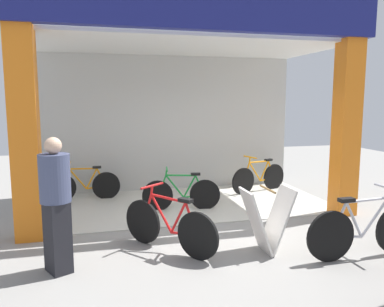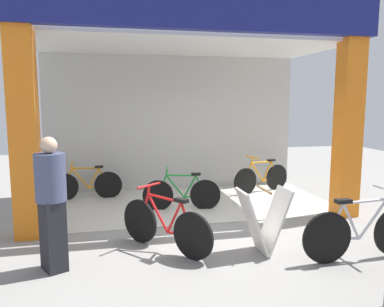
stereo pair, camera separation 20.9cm
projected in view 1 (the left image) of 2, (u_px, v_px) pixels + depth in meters
The scene contains 9 objects.
ground_plane at pixel (202, 225), 6.57m from camera, with size 19.80×19.80×0.00m, color gray.
shop_facade at pixel (183, 99), 7.69m from camera, with size 6.10×3.13×4.02m.
bicycle_inside_0 at pixel (259, 177), 8.89m from camera, with size 1.50×0.58×0.87m.
bicycle_inside_1 at pixel (84, 185), 8.14m from camera, with size 1.51×0.41×0.83m.
bicycle_inside_2 at pixel (182, 193), 7.41m from camera, with size 1.51×0.42×0.84m.
bicycle_parked_0 at pixel (365, 230), 5.16m from camera, with size 1.76×0.48×0.97m.
bicycle_parked_1 at pixel (169, 226), 5.39m from camera, with size 1.10×1.33×0.92m.
sandwich_board_sign at pixel (267, 220), 5.34m from camera, with size 0.69×0.47×0.93m.
pedestrian_1 at pixel (56, 203), 4.66m from camera, with size 0.50×0.50×1.69m.
Camera 1 is at (-1.69, -6.11, 2.13)m, focal length 35.64 mm.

